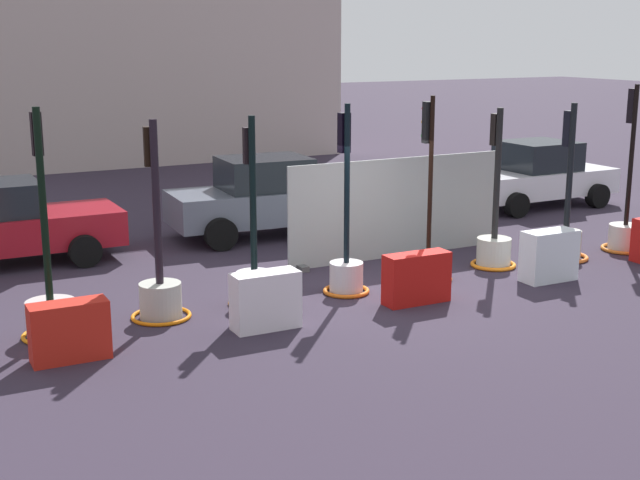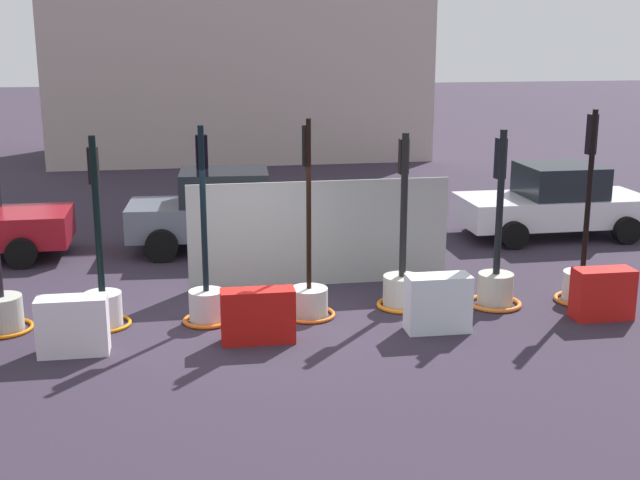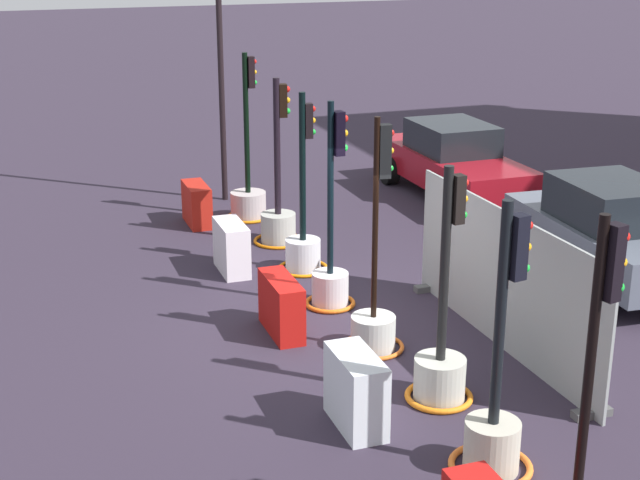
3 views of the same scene
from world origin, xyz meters
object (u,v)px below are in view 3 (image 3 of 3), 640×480
at_px(traffic_light_1, 278,215).
at_px(traffic_light_4, 374,316).
at_px(traffic_light_5, 441,363).
at_px(construction_barrier_0, 197,204).
at_px(construction_barrier_2, 281,306).
at_px(car_red_compact, 453,161).
at_px(traffic_light_3, 331,270).
at_px(traffic_light_2, 303,242).
at_px(traffic_light_0, 248,195).
at_px(construction_barrier_3, 356,391).
at_px(construction_barrier_1, 232,247).
at_px(car_grey_saloon, 606,232).
at_px(traffic_light_6, 494,426).

bearing_deg(traffic_light_1, traffic_light_4, -1.92).
relative_size(traffic_light_5, construction_barrier_0, 2.87).
bearing_deg(construction_barrier_2, car_red_compact, 134.71).
bearing_deg(traffic_light_4, traffic_light_3, -179.85).
relative_size(traffic_light_2, construction_barrier_0, 2.94).
relative_size(traffic_light_0, traffic_light_1, 1.08).
xyz_separation_m(traffic_light_5, construction_barrier_3, (0.25, -1.22, -0.04)).
bearing_deg(traffic_light_3, construction_barrier_2, -54.68).
distance_m(construction_barrier_1, construction_barrier_3, 5.54).
distance_m(traffic_light_5, car_grey_saloon, 5.24).
bearing_deg(traffic_light_0, traffic_light_5, 0.95).
height_order(traffic_light_6, construction_barrier_1, traffic_light_6).
bearing_deg(traffic_light_2, traffic_light_3, -4.07).
distance_m(traffic_light_5, construction_barrier_1, 5.43).
height_order(traffic_light_0, traffic_light_6, traffic_light_0).
xyz_separation_m(traffic_light_3, traffic_light_6, (4.92, 0.00, -0.05)).
height_order(traffic_light_3, construction_barrier_2, traffic_light_3).
height_order(traffic_light_2, car_grey_saloon, traffic_light_2).
relative_size(traffic_light_2, construction_barrier_1, 3.01).
relative_size(traffic_light_4, car_red_compact, 0.72).
distance_m(traffic_light_1, construction_barrier_0, 2.01).
height_order(traffic_light_6, construction_barrier_0, traffic_light_6).
bearing_deg(construction_barrier_3, traffic_light_5, 101.51).
distance_m(traffic_light_4, construction_barrier_2, 1.41).
relative_size(traffic_light_6, construction_barrier_1, 2.99).
distance_m(construction_barrier_0, construction_barrier_1, 2.86).
xyz_separation_m(traffic_light_5, construction_barrier_1, (-5.29, -1.25, -0.06)).
xyz_separation_m(traffic_light_0, construction_barrier_2, (5.60, -1.09, -0.06)).
distance_m(construction_barrier_1, construction_barrier_2, 2.70).
bearing_deg(traffic_light_1, car_red_compact, 111.08).
bearing_deg(traffic_light_1, traffic_light_0, -176.26).
height_order(traffic_light_5, traffic_light_6, traffic_light_6).
height_order(traffic_light_2, construction_barrier_2, traffic_light_2).
bearing_deg(traffic_light_6, car_red_compact, 154.54).
height_order(traffic_light_5, construction_barrier_3, traffic_light_5).
bearing_deg(traffic_light_2, construction_barrier_3, -12.41).
distance_m(traffic_light_3, construction_barrier_0, 4.94).
bearing_deg(car_grey_saloon, traffic_light_1, -130.01).
xyz_separation_m(traffic_light_6, construction_barrier_1, (-6.89, -1.06, -0.10)).
distance_m(traffic_light_6, construction_barrier_2, 4.32).
relative_size(traffic_light_2, traffic_light_3, 0.96).
bearing_deg(car_grey_saloon, construction_barrier_3, -61.84).
bearing_deg(car_red_compact, car_grey_saloon, -0.85).
bearing_deg(traffic_light_0, traffic_light_3, -0.70).
xyz_separation_m(traffic_light_1, construction_barrier_2, (3.93, -1.20, -0.12)).
relative_size(traffic_light_1, car_grey_saloon, 0.75).
xyz_separation_m(traffic_light_1, car_red_compact, (-1.75, 4.54, 0.24)).
bearing_deg(traffic_light_3, construction_barrier_1, -151.82).
bearing_deg(construction_barrier_0, traffic_light_0, 91.92).
xyz_separation_m(construction_barrier_1, construction_barrier_3, (5.54, 0.03, 0.02)).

